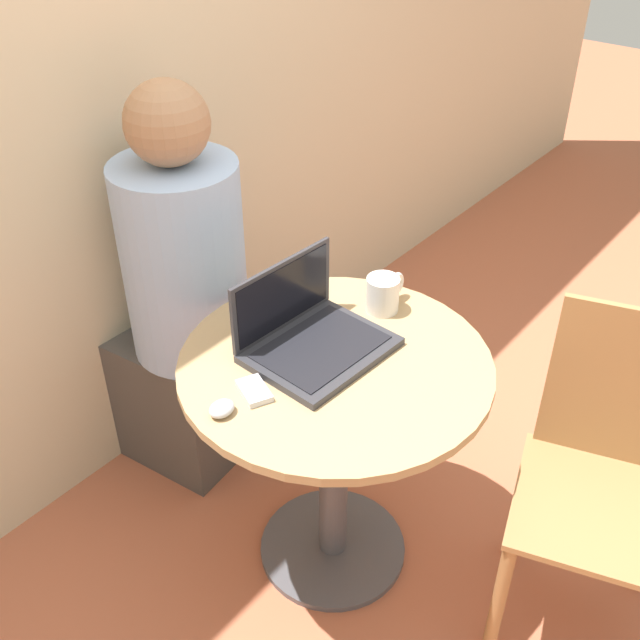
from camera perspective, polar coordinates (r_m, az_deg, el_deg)
name	(u,v)px	position (r m, az deg, el deg)	size (l,w,h in m)	color
ground_plane	(333,549)	(2.37, 0.96, -17.02)	(12.00, 12.00, 0.00)	#B26042
back_wall	(83,62)	(2.15, -17.58, 18.21)	(7.00, 0.05, 2.60)	beige
round_table	(334,418)	(1.98, 1.11, -7.48)	(0.79, 0.79, 0.73)	#4C4C51
laptop	(311,334)	(1.87, -0.71, -1.10)	(0.36, 0.29, 0.21)	#2D2D33
cell_phone	(254,391)	(1.76, -5.04, -5.40)	(0.09, 0.11, 0.02)	silver
computer_mouse	(222,409)	(1.71, -7.50, -6.71)	(0.06, 0.05, 0.03)	#B2B2B7
coffee_cup	(384,293)	(2.02, 4.88, 2.04)	(0.14, 0.09, 0.10)	white
chair_empty	(602,481)	(2.03, 20.70, -11.43)	(0.50, 0.50, 0.91)	#9E7042
person_seated	(177,318)	(2.36, -10.86, 0.14)	(0.39, 0.57, 1.29)	#4C4742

